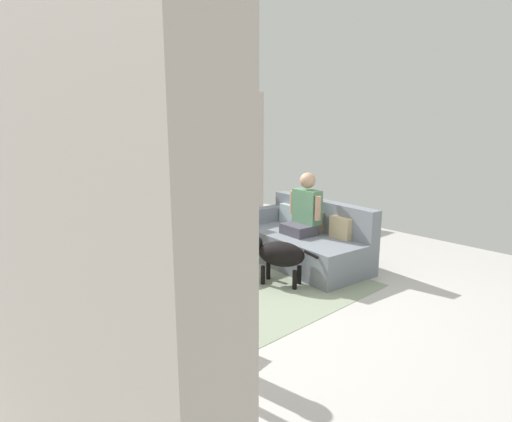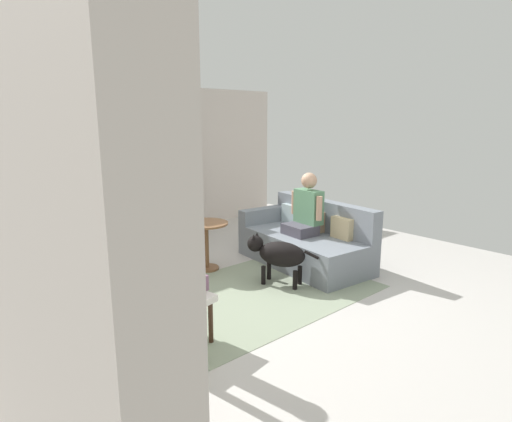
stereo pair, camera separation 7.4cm
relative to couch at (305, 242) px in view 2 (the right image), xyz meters
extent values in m
plane|color=beige|center=(-1.18, -0.27, -0.30)|extent=(7.38, 7.38, 0.00)
cube|color=silver|center=(-1.18, 2.87, 0.95)|extent=(6.10, 0.12, 2.52)
cube|color=gray|center=(-1.29, -0.35, -0.30)|extent=(2.82, 1.83, 0.01)
cube|color=slate|center=(-0.07, -0.03, -0.09)|extent=(1.11, 1.95, 0.44)
cube|color=slate|center=(0.30, -0.07, 0.34)|extent=(0.37, 1.88, 0.42)
cube|color=slate|center=(0.02, 0.81, 0.24)|extent=(0.93, 0.27, 0.22)
cube|color=#C6B284|center=(0.12, -0.52, 0.27)|extent=(0.13, 0.33, 0.28)
cube|color=tan|center=(0.18, 0.00, 0.27)|extent=(0.13, 0.34, 0.28)
cube|color=#9EB2B7|center=(0.23, 0.50, 0.27)|extent=(0.13, 0.35, 0.28)
cylinder|color=#382316|center=(-2.34, -0.38, -0.11)|extent=(0.04, 0.04, 0.39)
cylinder|color=#382316|center=(-2.24, -0.90, -0.11)|extent=(0.04, 0.04, 0.39)
cylinder|color=#382316|center=(-2.80, -0.47, -0.11)|extent=(0.04, 0.04, 0.39)
cylinder|color=#382316|center=(-2.71, -0.99, -0.11)|extent=(0.04, 0.04, 0.39)
cube|color=white|center=(-2.52, -0.69, 0.12)|extent=(0.68, 0.72, 0.06)
cube|color=#382316|center=(-2.76, -0.73, 0.40)|extent=(0.19, 0.63, 0.50)
cube|color=#484552|center=(-0.14, -0.02, 0.20)|extent=(0.39, 0.45, 0.14)
cube|color=#598C66|center=(0.00, -0.03, 0.50)|extent=(0.22, 0.43, 0.46)
sphere|color=tan|center=(0.00, -0.03, 0.86)|extent=(0.21, 0.21, 0.21)
cylinder|color=tan|center=(-0.06, -0.28, 0.52)|extent=(0.08, 0.08, 0.32)
cylinder|color=tan|center=(-0.01, 0.22, 0.52)|extent=(0.08, 0.08, 0.32)
cube|color=#7A526C|center=(-2.39, -0.66, 0.22)|extent=(0.42, 0.42, 0.14)
cube|color=white|center=(-2.54, -0.69, 0.55)|extent=(0.24, 0.38, 0.53)
sphere|color=#A57A60|center=(-2.54, -0.69, 0.93)|extent=(0.20, 0.20, 0.20)
cylinder|color=#A57A60|center=(-2.54, -0.47, 0.58)|extent=(0.08, 0.08, 0.37)
cylinder|color=#A57A60|center=(-2.46, -0.90, 0.58)|extent=(0.08, 0.08, 0.37)
cylinder|color=brown|center=(-1.18, 0.69, 0.32)|extent=(0.58, 0.58, 0.02)
cylinder|color=brown|center=(-1.18, 0.69, 0.00)|extent=(0.06, 0.06, 0.62)
cylinder|color=brown|center=(-1.18, 0.69, -0.29)|extent=(0.32, 0.32, 0.03)
ellipsoid|color=black|center=(-0.81, -0.35, 0.08)|extent=(0.52, 0.65, 0.30)
sphere|color=black|center=(-0.95, -0.03, 0.17)|extent=(0.20, 0.20, 0.20)
cone|color=black|center=(-1.00, -0.05, 0.27)|extent=(0.06, 0.06, 0.06)
cone|color=black|center=(-0.91, -0.01, 0.27)|extent=(0.06, 0.06, 0.06)
cylinder|color=black|center=(-0.65, -0.68, 0.12)|extent=(0.11, 0.18, 0.10)
cylinder|color=black|center=(-0.97, -0.20, -0.19)|extent=(0.06, 0.06, 0.23)
cylinder|color=black|center=(-0.81, -0.13, -0.19)|extent=(0.06, 0.06, 0.23)
cylinder|color=black|center=(-0.80, -0.57, -0.19)|extent=(0.06, 0.06, 0.23)
cylinder|color=black|center=(-0.64, -0.49, -0.19)|extent=(0.06, 0.06, 0.23)
cube|color=#4C4742|center=(-0.94, 1.59, -0.27)|extent=(0.20, 0.20, 0.06)
cube|color=white|center=(-0.94, 1.59, 0.47)|extent=(0.18, 0.18, 1.42)
cube|color=black|center=(-1.12, 2.46, 0.77)|extent=(0.97, 0.56, 2.14)
camera|label=1|loc=(-4.27, -3.70, 1.65)|focal=29.52mm
camera|label=2|loc=(-4.21, -3.75, 1.65)|focal=29.52mm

